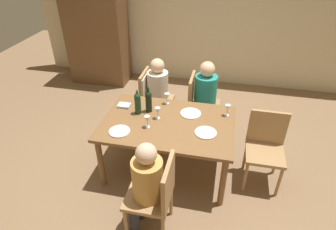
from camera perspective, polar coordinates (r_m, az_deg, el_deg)
name	(u,v)px	position (r m, az deg, el deg)	size (l,w,h in m)	color
ground_plane	(168,167)	(3.90, 0.00, -10.32)	(10.00, 10.00, 0.00)	#846647
rear_room_partition	(199,12)	(5.66, 6.25, 19.60)	(6.40, 0.12, 2.70)	beige
armoire_cabinet	(96,26)	(5.82, -14.06, 16.65)	(1.18, 0.62, 2.18)	brown
dining_table	(168,128)	(3.47, 0.00, -2.52)	(1.57, 1.05, 0.74)	brown
chair_near	(157,193)	(2.89, -2.21, -15.12)	(0.44, 0.44, 0.92)	#A87F51
chair_far_left	(150,92)	(4.35, -3.61, 4.52)	(0.46, 0.44, 0.92)	#A87F51
chair_far_right	(199,101)	(4.26, 6.10, 2.75)	(0.44, 0.44, 0.92)	#A87F51
chair_right_end	(266,144)	(3.61, 18.75, -5.47)	(0.44, 0.44, 0.92)	#A87F51
person_woman_host	(145,183)	(2.83, -4.54, -13.21)	(0.34, 0.30, 1.11)	#33333D
person_man_bearded	(159,90)	(4.28, -1.70, 5.06)	(0.36, 0.31, 1.14)	#33333D
person_man_guest	(207,94)	(4.18, 7.75, 4.14)	(0.37, 0.32, 1.16)	#33333D
wine_bottle_tall_green	(149,101)	(3.55, -3.85, 2.79)	(0.08, 0.08, 0.33)	black
wine_bottle_dark_red	(138,103)	(3.53, -6.03, 2.41)	(0.08, 0.08, 0.32)	#19381E
wine_glass_near_left	(228,108)	(3.56, 11.73, 1.36)	(0.07, 0.07, 0.15)	silver
wine_glass_centre	(158,111)	(3.44, -2.08, 0.85)	(0.07, 0.07, 0.15)	silver
wine_glass_near_right	(167,96)	(3.73, -0.21, 3.70)	(0.07, 0.07, 0.15)	silver
wine_glass_far	(147,119)	(3.29, -4.13, -0.86)	(0.07, 0.07, 0.15)	silver
dinner_plate_host	(119,131)	(3.31, -9.58, -3.19)	(0.24, 0.24, 0.01)	silver
dinner_plate_guest_left	(191,113)	(3.58, 4.51, 0.31)	(0.26, 0.26, 0.01)	white
dinner_plate_guest_right	(206,133)	(3.27, 7.46, -3.48)	(0.25, 0.25, 0.01)	silver
folded_napkin	(124,105)	(3.75, -8.70, 1.88)	(0.16, 0.12, 0.03)	#ADC6D6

